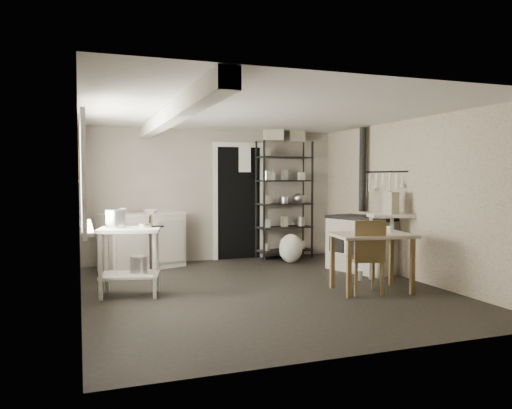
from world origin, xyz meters
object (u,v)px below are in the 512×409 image
object	(u,v)px
shelf_rack	(284,206)
chair	(365,255)
stockpot	(115,220)
prep_table	(130,264)
flour_sack	(291,249)
stove	(364,243)
base_cabinets	(143,240)
work_table	(371,262)

from	to	relation	value
shelf_rack	chair	world-z (taller)	shelf_rack
shelf_rack	stockpot	bearing A→B (deg)	-151.09
prep_table	flour_sack	distance (m)	3.20
shelf_rack	chair	distance (m)	2.95
stove	stockpot	bearing A→B (deg)	166.55
base_cabinets	chair	world-z (taller)	chair
base_cabinets	stockpot	bearing A→B (deg)	-128.38
stockpot	stove	size ratio (longest dim) A/B	0.23
prep_table	base_cabinets	distance (m)	1.85
stove	flour_sack	bearing A→B (deg)	106.72
base_cabinets	shelf_rack	xyz separation A→B (m)	(2.56, 0.24, 0.49)
stove	flour_sack	world-z (taller)	stove
flour_sack	stove	bearing A→B (deg)	-54.23
stove	chair	distance (m)	1.51
flour_sack	prep_table	bearing A→B (deg)	-152.01
shelf_rack	work_table	xyz separation A→B (m)	(0.02, -2.85, -0.57)
shelf_rack	work_table	size ratio (longest dim) A/B	2.14
shelf_rack	stove	size ratio (longest dim) A/B	1.94
shelf_rack	chair	xyz separation A→B (m)	(-0.12, -2.91, -0.46)
prep_table	flour_sack	world-z (taller)	prep_table
flour_sack	base_cabinets	bearing A→B (deg)	172.73
base_cabinets	stove	xyz separation A→B (m)	(3.22, -1.38, -0.02)
shelf_rack	work_table	distance (m)	2.90
base_cabinets	shelf_rack	world-z (taller)	shelf_rack
prep_table	chair	xyz separation A→B (m)	(2.81, -0.86, 0.08)
prep_table	stockpot	bearing A→B (deg)	157.54
flour_sack	shelf_rack	bearing A→B (deg)	78.95
base_cabinets	work_table	xyz separation A→B (m)	(2.58, -2.61, -0.08)
stockpot	flour_sack	size ratio (longest dim) A/B	0.52
stove	flour_sack	distance (m)	1.33
stockpot	flour_sack	world-z (taller)	stockpot
stove	work_table	bearing A→B (deg)	-136.78
prep_table	stockpot	distance (m)	0.57
shelf_rack	stove	distance (m)	1.82
prep_table	work_table	bearing A→B (deg)	-15.09
chair	flour_sack	world-z (taller)	chair
base_cabinets	work_table	bearing A→B (deg)	-66.83
prep_table	shelf_rack	world-z (taller)	shelf_rack
stockpot	chair	world-z (taller)	stockpot
stockpot	shelf_rack	size ratio (longest dim) A/B	0.12
shelf_rack	flour_sack	bearing A→B (deg)	-104.84
stockpot	flour_sack	distance (m)	3.38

